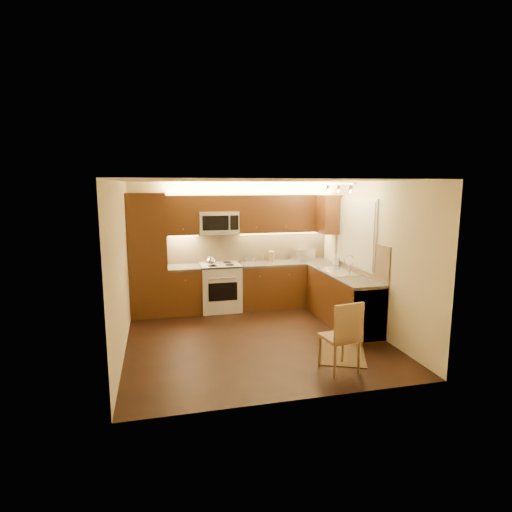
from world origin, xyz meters
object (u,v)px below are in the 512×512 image
object	(u,v)px
stove	(220,287)
microwave	(218,223)
toaster_oven	(303,254)
dining_chair	(340,336)
knife_block	(271,256)
kettle	(211,261)
soap_bottle	(336,259)
sink	(340,268)

from	to	relation	value
stove	microwave	world-z (taller)	microwave
microwave	toaster_oven	bearing A→B (deg)	0.40
stove	dining_chair	xyz separation A→B (m)	(1.11, -3.07, 0.02)
stove	toaster_oven	size ratio (longest dim) A/B	2.22
knife_block	kettle	bearing A→B (deg)	-145.13
microwave	kettle	bearing A→B (deg)	-124.41
kettle	soap_bottle	distance (m)	2.43
soap_bottle	dining_chair	xyz separation A→B (m)	(-1.09, -2.57, -0.53)
stove	microwave	bearing A→B (deg)	90.00
soap_bottle	kettle	bearing A→B (deg)	168.81
knife_block	toaster_oven	bearing A→B (deg)	20.25
knife_block	dining_chair	bearing A→B (deg)	-68.22
microwave	knife_block	size ratio (longest dim) A/B	3.65
microwave	sink	world-z (taller)	microwave
sink	knife_block	world-z (taller)	knife_block
stove	soap_bottle	world-z (taller)	soap_bottle
sink	toaster_oven	distance (m)	1.30
microwave	kettle	world-z (taller)	microwave
stove	toaster_oven	bearing A→B (deg)	4.80
microwave	soap_bottle	distance (m)	2.40
sink	toaster_oven	xyz separation A→B (m)	(-0.24, 1.27, 0.05)
kettle	soap_bottle	world-z (taller)	kettle
stove	kettle	world-z (taller)	kettle
stove	sink	distance (m)	2.35
sink	dining_chair	distance (m)	2.19
stove	kettle	xyz separation A→B (m)	(-0.19, -0.15, 0.57)
knife_block	dining_chair	world-z (taller)	knife_block
microwave	dining_chair	xyz separation A→B (m)	(1.11, -3.20, -1.24)
sink	dining_chair	xyz separation A→B (m)	(-0.89, -1.94, -0.49)
knife_block	dining_chair	xyz separation A→B (m)	(0.03, -3.23, -0.52)
knife_block	dining_chair	distance (m)	3.27
toaster_oven	sink	bearing A→B (deg)	-101.41
microwave	toaster_oven	world-z (taller)	microwave
toaster_oven	soap_bottle	bearing A→B (deg)	-77.03
microwave	sink	xyz separation A→B (m)	(2.00, -1.26, -0.74)
kettle	knife_block	world-z (taller)	kettle
microwave	kettle	xyz separation A→B (m)	(-0.19, -0.28, -0.69)
toaster_oven	soap_bottle	xyz separation A→B (m)	(0.45, -0.64, -0.01)
soap_bottle	dining_chair	bearing A→B (deg)	-116.13
microwave	dining_chair	world-z (taller)	microwave
knife_block	soap_bottle	size ratio (longest dim) A/B	0.95
toaster_oven	knife_block	size ratio (longest dim) A/B	1.99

